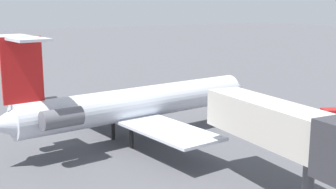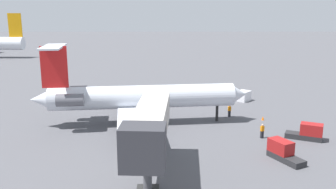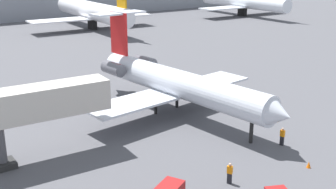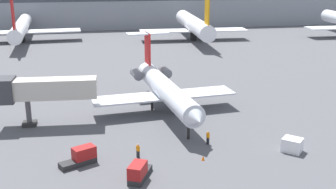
# 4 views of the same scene
# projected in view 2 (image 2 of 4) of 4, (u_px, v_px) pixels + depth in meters

# --- Properties ---
(ground_plane) EXTENTS (400.00, 400.00, 0.10)m
(ground_plane) POSITION_uv_depth(u_px,v_px,m) (142.00, 132.00, 44.89)
(ground_plane) COLOR #4C4C51
(regional_jet) EXTENTS (21.30, 27.76, 10.17)m
(regional_jet) POSITION_uv_depth(u_px,v_px,m) (137.00, 96.00, 47.22)
(regional_jet) COLOR silver
(regional_jet) RESTS_ON ground_plane
(jet_bridge) EXTENTS (13.16, 3.65, 6.66)m
(jet_bridge) POSITION_uv_depth(u_px,v_px,m) (149.00, 129.00, 30.23)
(jet_bridge) COLOR #B7B2A8
(jet_bridge) RESTS_ON ground_plane
(ground_crew_marshaller) EXTENTS (0.41, 0.47, 1.69)m
(ground_crew_marshaller) POSITION_uv_depth(u_px,v_px,m) (262.00, 131.00, 42.53)
(ground_crew_marshaller) COLOR black
(ground_crew_marshaller) RESTS_ON ground_plane
(ground_crew_loader) EXTENTS (0.32, 0.44, 1.69)m
(ground_crew_loader) POSITION_uv_depth(u_px,v_px,m) (229.00, 111.00, 50.99)
(ground_crew_loader) COLOR black
(ground_crew_loader) RESTS_ON ground_plane
(baggage_tug_lead) EXTENTS (4.20, 3.08, 1.90)m
(baggage_tug_lead) POSITION_uv_depth(u_px,v_px,m) (283.00, 151.00, 36.48)
(baggage_tug_lead) COLOR #262628
(baggage_tug_lead) RESTS_ON ground_plane
(baggage_tug_trailing) EXTENTS (2.95, 4.22, 1.90)m
(baggage_tug_trailing) POSITION_uv_depth(u_px,v_px,m) (308.00, 132.00, 42.08)
(baggage_tug_trailing) COLOR #262628
(baggage_tug_trailing) RESTS_ON ground_plane
(cargo_container_uld) EXTENTS (2.78, 2.77, 1.61)m
(cargo_container_uld) POSITION_uv_depth(u_px,v_px,m) (243.00, 96.00, 59.84)
(cargo_container_uld) COLOR silver
(cargo_container_uld) RESTS_ON ground_plane
(traffic_cone_near) EXTENTS (0.36, 0.36, 0.55)m
(traffic_cone_near) POSITION_uv_depth(u_px,v_px,m) (263.00, 118.00, 49.51)
(traffic_cone_near) COLOR orange
(traffic_cone_near) RESTS_ON ground_plane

